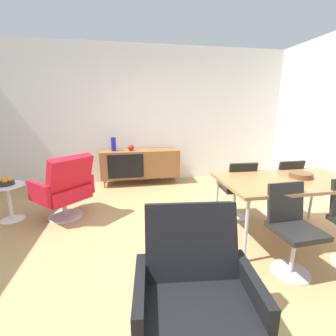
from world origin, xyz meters
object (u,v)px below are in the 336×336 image
object	(u,v)px
dining_chair_back_left	(237,188)
fruit_bowl	(6,182)
wooden_bowl_on_table	(301,175)
dining_chair_front_left	(292,226)
sideboard	(140,163)
dining_table	(289,183)
armchair_black_shell	(194,288)
lounge_chair_red	(65,187)
side_table_round	(9,198)
vase_sculptural_dark	(131,147)
vase_cobalt	(114,144)
dining_chair_back_right	(282,185)

from	to	relation	value
dining_chair_back_left	fruit_bowl	distance (m)	3.21
wooden_bowl_on_table	dining_chair_front_left	distance (m)	0.86
sideboard	dining_table	size ratio (longest dim) A/B	1.00
sideboard	wooden_bowl_on_table	distance (m)	3.01
wooden_bowl_on_table	armchair_black_shell	size ratio (longest dim) A/B	0.27
lounge_chair_red	dining_table	bearing A→B (deg)	-20.19
sideboard	side_table_round	distance (m)	2.35
vase_sculptural_dark	dining_table	size ratio (longest dim) A/B	0.08
dining_chair_back_left	armchair_black_shell	xyz separation A→B (m)	(-1.13, -1.71, -0.00)
sideboard	fruit_bowl	size ratio (longest dim) A/B	8.00
dining_table	armchair_black_shell	xyz separation A→B (m)	(-1.49, -1.15, -0.23)
lounge_chair_red	fruit_bowl	distance (m)	0.79
dining_table	vase_cobalt	bearing A→B (deg)	130.93
wooden_bowl_on_table	side_table_round	world-z (taller)	wooden_bowl_on_table
vase_cobalt	dining_chair_back_right	distance (m)	3.13
vase_sculptural_dark	wooden_bowl_on_table	xyz separation A→B (m)	(1.96, -2.40, -0.01)
vase_sculptural_dark	fruit_bowl	size ratio (longest dim) A/B	0.67
vase_sculptural_dark	wooden_bowl_on_table	size ratio (longest dim) A/B	0.51
side_table_round	fruit_bowl	xyz separation A→B (m)	(0.00, 0.00, 0.24)
vase_sculptural_dark	lounge_chair_red	xyz separation A→B (m)	(-0.97, -1.43, -0.31)
lounge_chair_red	wooden_bowl_on_table	bearing A→B (deg)	-18.34
dining_chair_front_left	lounge_chair_red	world-z (taller)	lounge_chair_red
dining_chair_back_left	wooden_bowl_on_table	bearing A→B (deg)	-44.17
vase_cobalt	dining_chair_back_left	xyz separation A→B (m)	(1.77, -1.88, -0.39)
sideboard	wooden_bowl_on_table	xyz separation A→B (m)	(1.78, -2.40, 0.33)
dining_table	dining_chair_back_right	xyz separation A→B (m)	(0.35, 0.56, -0.23)
dining_chair_front_left	vase_sculptural_dark	bearing A→B (deg)	115.37
dining_chair_back_right	fruit_bowl	bearing A→B (deg)	172.10
wooden_bowl_on_table	dining_chair_front_left	xyz separation A→B (m)	(-0.54, -0.60, -0.30)
fruit_bowl	vase_sculptural_dark	bearing A→B (deg)	37.66
dining_table	wooden_bowl_on_table	distance (m)	0.20
wooden_bowl_on_table	lounge_chair_red	xyz separation A→B (m)	(-2.93, 0.97, -0.30)
dining_table	dining_chair_back_left	bearing A→B (deg)	122.22
sideboard	armchair_black_shell	xyz separation A→B (m)	(0.11, -3.59, 0.03)
side_table_round	wooden_bowl_on_table	bearing A→B (deg)	-15.90
dining_chair_back_left	lounge_chair_red	world-z (taller)	lounge_chair_red
dining_table	wooden_bowl_on_table	size ratio (longest dim) A/B	6.15
wooden_bowl_on_table	dining_chair_back_right	xyz separation A→B (m)	(0.17, 0.52, -0.30)
vase_cobalt	wooden_bowl_on_table	world-z (taller)	vase_cobalt
sideboard	side_table_round	xyz separation A→B (m)	(-1.93, -1.35, -0.12)
sideboard	armchair_black_shell	size ratio (longest dim) A/B	1.69
dining_table	dining_chair_back_right	size ratio (longest dim) A/B	1.87
vase_cobalt	fruit_bowl	distance (m)	1.97
dining_chair_back_right	side_table_round	distance (m)	3.91
vase_cobalt	dining_chair_front_left	bearing A→B (deg)	-59.54
sideboard	dining_chair_back_right	world-z (taller)	dining_chair_back_right
sideboard	vase_cobalt	distance (m)	0.67
dining_chair_back_right	lounge_chair_red	xyz separation A→B (m)	(-3.10, 0.45, -0.00)
dining_chair_back_right	fruit_bowl	world-z (taller)	dining_chair_back_right
dining_table	lounge_chair_red	size ratio (longest dim) A/B	1.69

